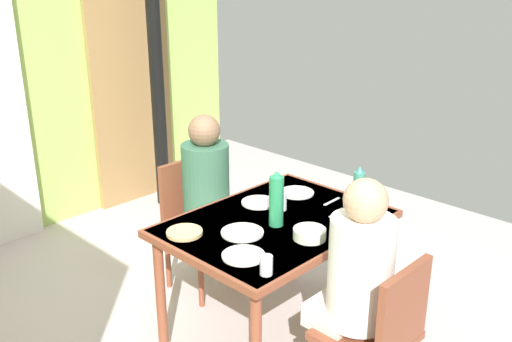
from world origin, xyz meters
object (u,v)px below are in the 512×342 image
person_near_diner (358,268)px  serving_bowl_center (310,234)px  person_far_diner (207,182)px  water_bottle_green_near (359,190)px  chair_near_diner (379,333)px  water_bottle_green_far (276,200)px  dining_table (275,234)px  chair_far_diner (195,217)px

person_near_diner → serving_bowl_center: 0.39m
person_far_diner → water_bottle_green_near: (0.34, -0.91, 0.10)m
water_bottle_green_near → serving_bowl_center: water_bottle_green_near is taller
chair_near_diner → water_bottle_green_far: water_bottle_green_far is taller
dining_table → water_bottle_green_near: (0.42, -0.25, 0.21)m
chair_near_diner → serving_bowl_center: size_ratio=5.12×
dining_table → chair_near_diner: size_ratio=1.39×
dining_table → chair_far_diner: chair_far_diner is taller
person_far_diner → water_bottle_green_far: person_far_diner is taller
chair_near_diner → water_bottle_green_far: size_ratio=2.79×
chair_near_diner → person_near_diner: person_near_diner is taller
dining_table → serving_bowl_center: bearing=-99.2°
person_near_diner → person_far_diner: (0.23, 1.31, 0.00)m
dining_table → water_bottle_green_far: (-0.04, -0.04, 0.23)m
chair_far_diner → person_far_diner: size_ratio=1.13×
person_far_diner → water_bottle_green_near: 0.97m
chair_near_diner → person_far_diner: size_ratio=1.13×
chair_near_diner → person_near_diner: (0.00, 0.14, 0.28)m
water_bottle_green_near → water_bottle_green_far: water_bottle_green_far is taller
dining_table → person_far_diner: 0.67m
dining_table → chair_near_diner: bearing=-101.4°
chair_near_diner → person_far_diner: person_far_diner is taller
chair_near_diner → chair_far_diner: size_ratio=1.00×
chair_far_diner → chair_near_diner: bearing=81.6°
chair_far_diner → person_far_diner: person_far_diner is taller
chair_near_diner → person_near_diner: 0.31m
person_far_diner → water_bottle_green_far: size_ratio=2.47×
person_near_diner → water_bottle_green_far: person_near_diner is taller
water_bottle_green_near → serving_bowl_center: size_ratio=1.59×
chair_far_diner → water_bottle_green_near: (0.34, -1.04, 0.39)m
chair_far_diner → person_near_diner: bearing=80.8°
person_near_diner → water_bottle_green_far: bearing=79.3°
chair_near_diner → water_bottle_green_near: water_bottle_green_near is taller
person_near_diner → serving_bowl_center: person_near_diner is taller
person_near_diner → water_bottle_green_far: (0.12, 0.61, 0.12)m
chair_far_diner → water_bottle_green_near: size_ratio=3.22×
dining_table → water_bottle_green_far: water_bottle_green_far is taller
chair_far_diner → person_near_diner: size_ratio=1.13×
serving_bowl_center → person_far_diner: bearing=82.6°
water_bottle_green_near → water_bottle_green_far: (-0.46, 0.21, 0.02)m
person_near_diner → water_bottle_green_near: size_ratio=2.85×
chair_near_diner → serving_bowl_center: bearing=77.5°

